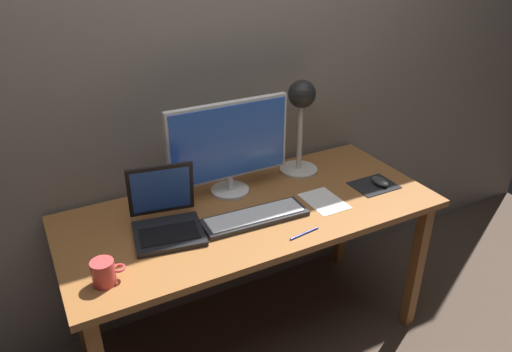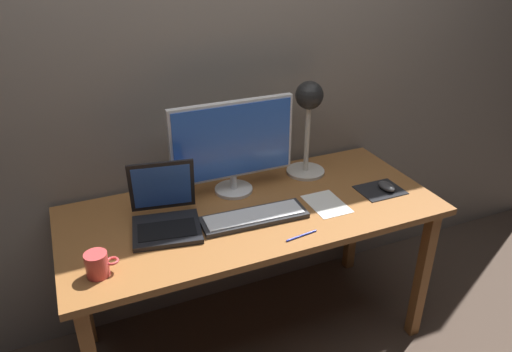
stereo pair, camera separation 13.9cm
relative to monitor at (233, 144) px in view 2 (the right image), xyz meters
name	(u,v)px [view 2 (the right image)]	position (x,y,z in m)	size (l,w,h in m)	color
ground_plane	(253,335)	(0.02, -0.17, -0.97)	(4.80, 4.80, 0.00)	#47382D
back_wall	(217,56)	(0.02, 0.23, 0.33)	(4.80, 0.06, 2.60)	gray
desk	(253,224)	(0.02, -0.17, -0.31)	(1.60, 0.70, 0.74)	#935B2D
monitor	(233,144)	(0.00, 0.00, 0.00)	(0.56, 0.17, 0.42)	silver
keyboard_main	(254,217)	(-0.01, -0.26, -0.22)	(0.45, 0.16, 0.03)	#28282B
laptop	(164,209)	(-0.35, -0.14, -0.17)	(0.31, 0.32, 0.25)	black
desk_lamp	(308,112)	(0.39, 0.03, 0.08)	(0.18, 0.18, 0.46)	beige
mousepad	(380,190)	(0.61, -0.26, -0.23)	(0.20, 0.16, 0.00)	black
mouse	(387,186)	(0.64, -0.27, -0.21)	(0.06, 0.10, 0.03)	#38383A
coffee_mug	(98,264)	(-0.64, -0.37, -0.19)	(0.11, 0.08, 0.09)	#CC3F3F
paper_sheet_near_mouse	(327,204)	(0.33, -0.27, -0.23)	(0.15, 0.21, 0.00)	white
pen	(302,236)	(0.11, -0.44, -0.23)	(0.01, 0.01, 0.14)	#2633A5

